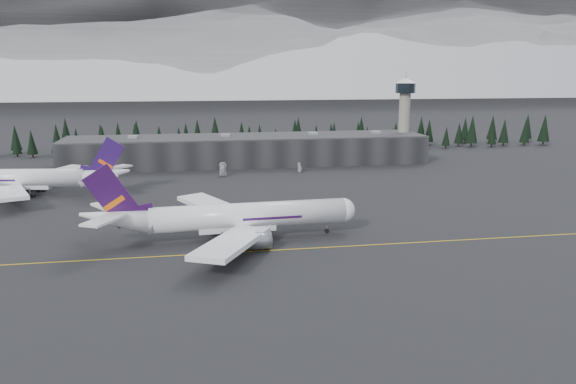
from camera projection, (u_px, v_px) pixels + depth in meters
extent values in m
plane|color=black|center=(302.00, 246.00, 133.94)|extent=(1400.00, 1400.00, 0.00)
cube|color=gold|center=(304.00, 249.00, 132.01)|extent=(400.00, 0.40, 0.02)
cube|color=black|center=(248.00, 150.00, 253.05)|extent=(160.00, 30.00, 12.00)
cube|color=#333335|center=(248.00, 137.00, 251.73)|extent=(160.00, 30.00, 0.60)
cylinder|color=gray|center=(404.00, 125.00, 266.54)|extent=(5.20, 5.20, 32.00)
cylinder|color=black|center=(405.00, 88.00, 262.93)|extent=(9.20, 9.20, 4.50)
cone|color=silver|center=(406.00, 81.00, 262.20)|extent=(10.00, 10.00, 2.00)
cube|color=black|center=(240.00, 138.00, 288.37)|extent=(360.00, 20.00, 15.00)
cylinder|color=white|center=(249.00, 215.00, 139.51)|extent=(48.84, 8.46, 6.34)
sphere|color=white|center=(343.00, 210.00, 144.64)|extent=(6.34, 6.34, 6.34)
cone|color=white|center=(117.00, 219.00, 132.61)|extent=(18.01, 7.11, 9.18)
cube|color=white|center=(218.00, 208.00, 154.16)|extent=(22.31, 29.80, 2.71)
cylinder|color=#919499|center=(244.00, 218.00, 150.33)|extent=(7.04, 4.31, 4.02)
cube|color=white|center=(232.00, 243.00, 122.89)|extent=(20.37, 30.36, 2.71)
cylinder|color=#919499|center=(256.00, 241.00, 130.15)|extent=(7.04, 4.31, 4.02)
cube|color=#2D0D40|center=(113.00, 196.00, 131.37)|extent=(13.39, 1.11, 15.74)
cube|color=orange|center=(114.00, 203.00, 131.75)|extent=(5.17, 0.82, 3.87)
cube|color=white|center=(109.00, 207.00, 137.91)|extent=(10.26, 12.36, 0.53)
cube|color=white|center=(104.00, 220.00, 125.80)|extent=(9.58, 12.51, 0.53)
cylinder|color=black|center=(327.00, 227.00, 144.63)|extent=(0.53, 0.53, 3.17)
cylinder|color=black|center=(218.00, 228.00, 143.37)|extent=(0.53, 0.53, 3.17)
cylinder|color=black|center=(222.00, 239.00, 134.29)|extent=(0.53, 0.53, 3.17)
cylinder|color=white|center=(13.00, 178.00, 188.94)|extent=(48.02, 12.83, 6.21)
cone|color=white|center=(106.00, 175.00, 189.75)|extent=(18.09, 8.59, 8.99)
cube|color=white|center=(10.00, 193.00, 173.81)|extent=(17.67, 30.09, 2.65)
cube|color=white|center=(50.00, 174.00, 205.17)|extent=(23.77, 28.32, 2.65)
cylinder|color=gray|center=(27.00, 182.00, 199.77)|extent=(7.21, 4.84, 3.93)
cube|color=#27104D|center=(106.00, 159.00, 188.66)|extent=(13.05, 2.35, 15.42)
cube|color=#E8440D|center=(106.00, 164.00, 188.98)|extent=(5.08, 1.28, 3.80)
cube|color=white|center=(106.00, 174.00, 183.45)|extent=(8.57, 12.30, 0.52)
cube|color=white|center=(116.00, 168.00, 195.59)|extent=(10.69, 11.84, 0.52)
cylinder|color=black|center=(30.00, 193.00, 185.49)|extent=(0.52, 0.52, 3.11)
cylinder|color=black|center=(41.00, 187.00, 194.59)|extent=(0.52, 0.52, 3.11)
imported|color=silver|center=(223.00, 174.00, 222.93)|extent=(3.71, 6.19, 1.61)
imported|color=white|center=(300.00, 171.00, 232.25)|extent=(4.27, 2.11, 1.40)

